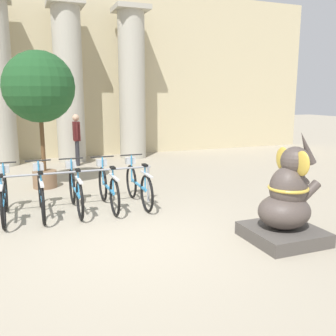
{
  "coord_description": "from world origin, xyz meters",
  "views": [
    {
      "loc": [
        -1.5,
        -5.34,
        2.21
      ],
      "look_at": [
        0.75,
        0.46,
        1.0
      ],
      "focal_mm": 40.0,
      "sensor_mm": 36.0,
      "label": 1
    }
  ],
  "objects": [
    {
      "name": "ground_plane",
      "position": [
        0.0,
        0.0,
        0.0
      ],
      "size": [
        60.0,
        60.0,
        0.0
      ],
      "primitive_type": "plane",
      "color": "#9E937F"
    },
    {
      "name": "elephant_statue",
      "position": [
        2.17,
        -0.87,
        0.57
      ],
      "size": [
        1.06,
        1.06,
        1.7
      ],
      "color": "#4C4742",
      "rests_on": "ground_plane"
    },
    {
      "name": "bicycle_4",
      "position": [
        0.62,
        1.85,
        0.42
      ],
      "size": [
        0.48,
        1.82,
        0.97
      ],
      "color": "black",
      "rests_on": "ground_plane"
    },
    {
      "name": "bicycle_0",
      "position": [
        -1.91,
        1.81,
        0.42
      ],
      "size": [
        0.48,
        1.82,
        0.97
      ],
      "color": "black",
      "rests_on": "ground_plane"
    },
    {
      "name": "bike_rack",
      "position": [
        -0.64,
        1.95,
        0.59
      ],
      "size": [
        3.13,
        0.05,
        0.77
      ],
      "color": "gray",
      "rests_on": "ground_plane"
    },
    {
      "name": "column_right",
      "position": [
        2.15,
        7.6,
        2.62
      ],
      "size": [
        1.16,
        1.16,
        5.16
      ],
      "color": "#ADA899",
      "rests_on": "ground_plane"
    },
    {
      "name": "building_facade",
      "position": [
        0.0,
        8.6,
        3.0
      ],
      "size": [
        20.0,
        0.2,
        6.0
      ],
      "color": "#C6B78E",
      "rests_on": "ground_plane"
    },
    {
      "name": "bicycle_3",
      "position": [
        -0.01,
        1.83,
        0.42
      ],
      "size": [
        0.48,
        1.82,
        0.97
      ],
      "color": "black",
      "rests_on": "ground_plane"
    },
    {
      "name": "column_middle",
      "position": [
        0.0,
        7.6,
        2.62
      ],
      "size": [
        1.16,
        1.16,
        5.16
      ],
      "color": "#ADA899",
      "rests_on": "ground_plane"
    },
    {
      "name": "person_pedestrian",
      "position": [
        0.06,
        6.73,
        0.97
      ],
      "size": [
        0.22,
        0.47,
        1.63
      ],
      "color": "#28282D",
      "rests_on": "ground_plane"
    },
    {
      "name": "bicycle_2",
      "position": [
        -0.64,
        1.83,
        0.42
      ],
      "size": [
        0.48,
        1.82,
        0.97
      ],
      "color": "black",
      "rests_on": "ground_plane"
    },
    {
      "name": "bicycle_1",
      "position": [
        -1.28,
        1.82,
        0.42
      ],
      "size": [
        0.48,
        1.82,
        0.97
      ],
      "color": "black",
      "rests_on": "ground_plane"
    },
    {
      "name": "potted_tree",
      "position": [
        -1.09,
        4.02,
        2.34
      ],
      "size": [
        1.66,
        1.66,
        3.24
      ],
      "color": "brown",
      "rests_on": "ground_plane"
    }
  ]
}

